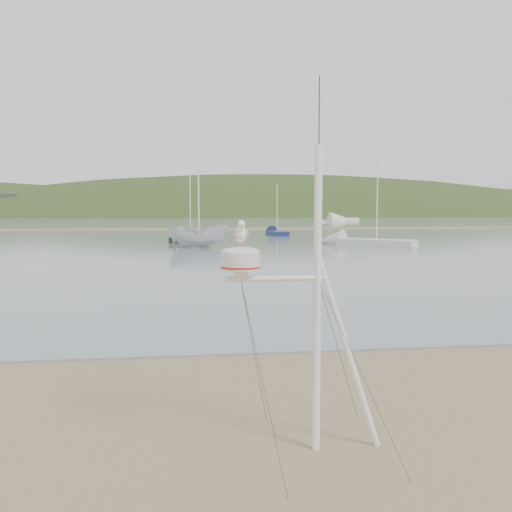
{
  "coord_description": "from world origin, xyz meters",
  "views": [
    {
      "loc": [
        1.7,
        -6.68,
        2.96
      ],
      "look_at": [
        2.69,
        1.0,
        2.28
      ],
      "focal_mm": 38.0,
      "sensor_mm": 36.0,
      "label": 1
    }
  ],
  "objects": [
    {
      "name": "hill_ridge",
      "position": [
        18.52,
        235.0,
        -19.7
      ],
      "size": [
        620.0,
        180.0,
        80.0
      ],
      "color": "#243515",
      "rests_on": "ground"
    },
    {
      "name": "far_cottages",
      "position": [
        3.0,
        196.0,
        4.0
      ],
      "size": [
        294.4,
        6.3,
        8.0
      ],
      "color": "beige",
      "rests_on": "ground"
    },
    {
      "name": "water",
      "position": [
        0.0,
        132.0,
        0.02
      ],
      "size": [
        560.0,
        256.0,
        0.04
      ],
      "primitive_type": "cube",
      "color": "slate",
      "rests_on": "ground"
    },
    {
      "name": "boat_white",
      "position": [
        2.61,
        34.17,
        2.29
      ],
      "size": [
        1.83,
        1.78,
        4.51
      ],
      "primitive_type": "imported",
      "rotation": [
        0.0,
        0.0,
        1.62
      ],
      "color": "silver",
      "rests_on": "water"
    },
    {
      "name": "sandbar",
      "position": [
        0.0,
        70.0,
        0.07
      ],
      "size": [
        560.0,
        7.0,
        0.07
      ],
      "primitive_type": "cube",
      "color": "#7B6447",
      "rests_on": "water"
    },
    {
      "name": "ground",
      "position": [
        0.0,
        0.0,
        0.0
      ],
      "size": [
        560.0,
        560.0,
        0.0
      ],
      "primitive_type": "plane",
      "color": "#7B6447",
      "rests_on": "ground"
    },
    {
      "name": "mast_rig",
      "position": [
        3.2,
        -0.44,
        1.09
      ],
      "size": [
        2.0,
        2.13,
        4.51
      ],
      "color": "white",
      "rests_on": "ground"
    },
    {
      "name": "sailboat_blue_far",
      "position": [
        11.33,
        52.97,
        0.3
      ],
      "size": [
        2.06,
        6.22,
        6.11
      ],
      "color": "#15224B",
      "rests_on": "ground"
    },
    {
      "name": "sailboat_dark_mid",
      "position": [
        2.82,
        42.49,
        0.3
      ],
      "size": [
        4.46,
        6.37,
        6.4
      ],
      "color": "black",
      "rests_on": "ground"
    },
    {
      "name": "sailboat_white_near",
      "position": [
        14.84,
        35.9,
        0.3
      ],
      "size": [
        7.47,
        6.54,
        7.93
      ],
      "color": "silver",
      "rests_on": "ground"
    }
  ]
}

